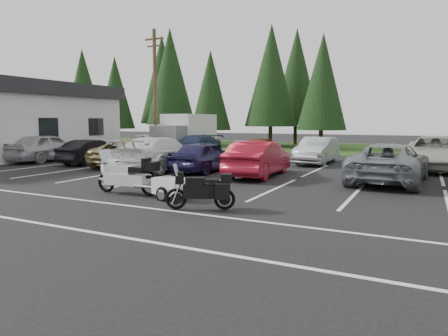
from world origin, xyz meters
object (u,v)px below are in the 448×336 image
Objects in this scene: car_far_1 at (195,146)px; car_far_4 at (435,153)px; car_near_1 at (93,152)px; car_far_3 at (317,150)px; car_near_0 at (47,147)px; utility_pole at (155,89)px; car_far_2 at (258,149)px; car_near_6 at (389,163)px; car_near_2 at (134,153)px; car_near_5 at (259,159)px; adventure_motorcycle at (200,186)px; touring_motorcycle at (127,172)px; car_far_0 at (143,145)px; cargo_trailer at (171,188)px; car_near_3 at (160,153)px; car_near_4 at (204,156)px; box_truck at (182,134)px.

car_far_1 is 14.10m from car_far_4.
car_near_1 is 12.67m from car_far_3.
car_near_0 is 0.96× the size of car_far_1.
car_far_2 is at bearing -13.21° from utility_pole.
car_near_2 is at bearing 4.06° from car_near_6.
car_far_2 is 0.93× the size of car_far_3.
car_near_5 is 6.98m from adventure_motorcycle.
car_near_0 reaches higher than car_far_1.
car_far_0 is at bearing 123.27° from touring_motorcycle.
adventure_motorcycle reaches higher than cargo_trailer.
touring_motorcycle reaches higher than cargo_trailer.
adventure_motorcycle is (11.32, -7.45, -0.04)m from car_near_1.
adventure_motorcycle is (-5.88, -13.00, -0.19)m from car_far_4.
car_near_0 is 16.49m from adventure_motorcycle.
cargo_trailer is (1.93, -12.01, -0.38)m from car_far_2.
car_far_4 reaches higher than car_far_0.
car_near_1 is at bearing -160.48° from car_far_4.
car_near_0 is 0.97× the size of car_near_2.
car_near_3 is at bearing 164.65° from car_near_2.
car_far_1 is at bearing -45.26° from car_near_5.
utility_pole is at bearing -38.19° from car_near_5.
car_near_0 is 13.77m from car_near_5.
car_near_5 reaches higher than car_near_4.
car_near_3 is at bearing -132.86° from car_far_3.
car_near_1 is 0.98× the size of car_far_2.
car_far_0 is at bearing -179.11° from car_far_3.
car_near_4 reaches higher than adventure_motorcycle.
box_truck is at bearing 14.04° from utility_pole.
car_near_5 is at bearing 176.58° from car_near_3.
car_near_2 is 0.98× the size of car_far_0.
car_near_2 is 9.48m from cargo_trailer.
car_near_1 is (-0.84, -8.04, -0.77)m from box_truck.
cargo_trailer is (9.76, -6.58, -0.34)m from car_near_1.
car_near_3 is 2.30m from car_near_4.
car_near_3 is 10.46m from car_near_6.
car_near_4 is 5.69m from car_far_2.
cargo_trailer is at bearing -119.87° from car_far_4.
utility_pole reaches higher than cargo_trailer.
car_near_3 is 1.11× the size of car_far_0.
car_near_1 is at bearing 0.85° from car_near_2.
car_far_2 is at bearing -157.53° from car_near_0.
box_truck reaches higher than car_near_6.
car_near_6 is (15.52, 0.10, 0.09)m from car_near_1.
car_far_4 is at bearing -6.17° from utility_pole.
car_near_3 reaches higher than car_far_2.
car_near_5 is at bearing 177.31° from car_near_1.
car_near_5 is 0.85× the size of car_near_6.
box_truck is 18.72m from adventure_motorcycle.
car_far_0 is at bearing -179.15° from car_far_4.
adventure_motorcycle is at bearing 147.01° from car_near_1.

